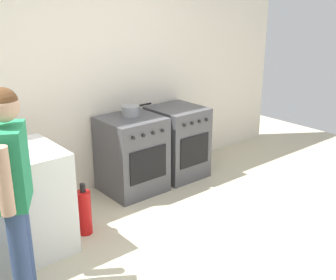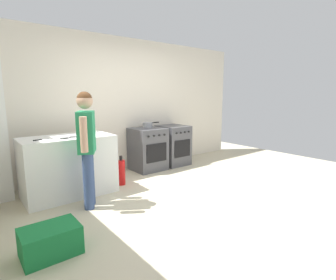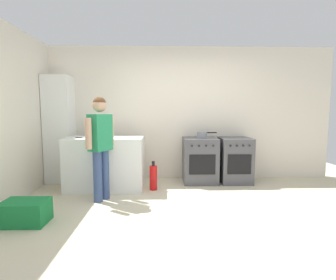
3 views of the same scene
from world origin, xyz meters
The scene contains 7 objects.
ground_plane centered at (0.00, 0.00, 0.00)m, with size 8.00×8.00×0.00m, color beige.
back_wall centered at (0.00, 1.95, 1.30)m, with size 6.00×0.10×2.60m, color silver.
oven_left centered at (0.35, 1.58, 0.43)m, with size 0.63×0.62×0.85m.
oven_right centered at (1.02, 1.58, 0.43)m, with size 0.57×0.62×0.85m.
pot centered at (0.40, 1.64, 0.91)m, with size 0.38×0.20×0.11m.
person centered at (-1.29, 0.59, 0.92)m, with size 0.34×0.51×1.55m.
fire_extinguisher centered at (-0.52, 1.10, 0.22)m, with size 0.13×0.13×0.50m.
Camera 1 is at (-2.12, -2.02, 2.08)m, focal length 45.00 mm.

